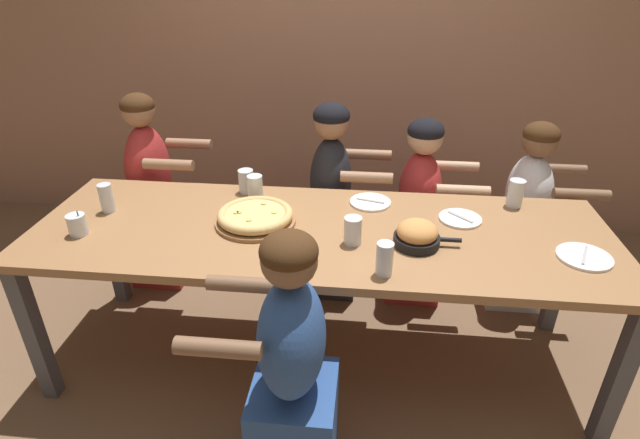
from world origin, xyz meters
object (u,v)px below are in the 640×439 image
(drinking_glass_e, at_px, (107,199))
(diner_near_center, at_px, (292,378))
(pizza_board_main, at_px, (255,217))
(drinking_glass_d, at_px, (515,195))
(drinking_glass_a, at_px, (353,232))
(drinking_glass_f, at_px, (246,182))
(drinking_glass_b, at_px, (384,261))
(empty_plate_c, at_px, (460,219))
(diner_far_left, at_px, (154,200))
(skillet_bowl, at_px, (417,235))
(diner_far_right, at_px, (523,224))
(cocktail_glass_blue, at_px, (77,226))
(empty_plate_b, at_px, (370,202))
(drinking_glass_c, at_px, (255,188))
(empty_plate_a, at_px, (584,257))
(diner_far_center, at_px, (331,209))
(diner_far_midright, at_px, (417,218))

(drinking_glass_e, relative_size, diner_near_center, 0.12)
(pizza_board_main, xyz_separation_m, drinking_glass_d, (1.24, 0.31, 0.03))
(drinking_glass_a, bearing_deg, drinking_glass_d, 29.53)
(pizza_board_main, xyz_separation_m, drinking_glass_f, (-0.12, 0.33, 0.02))
(drinking_glass_b, height_order, drinking_glass_d, drinking_glass_b)
(empty_plate_c, xyz_separation_m, diner_far_left, (-1.75, 0.50, -0.24))
(skillet_bowl, distance_m, diner_far_right, 1.07)
(skillet_bowl, height_order, drinking_glass_f, drinking_glass_f)
(pizza_board_main, height_order, cocktail_glass_blue, cocktail_glass_blue)
(drinking_glass_f, bearing_deg, drinking_glass_e, -155.18)
(empty_plate_b, relative_size, drinking_glass_e, 1.45)
(skillet_bowl, bearing_deg, drinking_glass_d, 40.34)
(drinking_glass_d, distance_m, drinking_glass_e, 2.00)
(drinking_glass_e, distance_m, drinking_glass_f, 0.68)
(pizza_board_main, bearing_deg, drinking_glass_c, 102.24)
(drinking_glass_a, xyz_separation_m, drinking_glass_c, (-0.51, 0.38, 0.01))
(empty_plate_a, bearing_deg, diner_far_left, 160.38)
(diner_far_center, bearing_deg, drinking_glass_c, -43.00)
(empty_plate_a, height_order, drinking_glass_d, drinking_glass_d)
(empty_plate_c, xyz_separation_m, diner_far_right, (0.46, 0.50, -0.28))
(empty_plate_b, distance_m, empty_plate_c, 0.45)
(empty_plate_c, distance_m, drinking_glass_b, 0.61)
(drinking_glass_b, xyz_separation_m, diner_far_center, (-0.29, 0.99, -0.29))
(diner_far_center, bearing_deg, drinking_glass_d, 71.06)
(drinking_glass_b, relative_size, diner_near_center, 0.12)
(pizza_board_main, relative_size, diner_far_right, 0.34)
(drinking_glass_d, height_order, drinking_glass_f, drinking_glass_d)
(skillet_bowl, relative_size, drinking_glass_a, 2.34)
(diner_far_right, bearing_deg, drinking_glass_f, -78.89)
(skillet_bowl, relative_size, empty_plate_b, 1.41)
(pizza_board_main, relative_size, drinking_glass_e, 2.65)
(empty_plate_b, bearing_deg, diner_far_left, 164.37)
(skillet_bowl, distance_m, empty_plate_c, 0.34)
(empty_plate_b, relative_size, diner_far_midright, 0.18)
(drinking_glass_a, bearing_deg, skillet_bowl, 2.78)
(cocktail_glass_blue, height_order, drinking_glass_d, drinking_glass_d)
(diner_far_center, height_order, diner_far_midright, diner_far_center)
(skillet_bowl, bearing_deg, drinking_glass_a, -177.22)
(empty_plate_a, distance_m, diner_far_center, 1.39)
(drinking_glass_e, bearing_deg, empty_plate_c, 2.98)
(drinking_glass_e, relative_size, diner_far_center, 0.12)
(skillet_bowl, bearing_deg, drinking_glass_b, -121.03)
(drinking_glass_a, distance_m, diner_near_center, 0.67)
(drinking_glass_b, bearing_deg, drinking_glass_e, 163.26)
(drinking_glass_d, xyz_separation_m, diner_far_right, (0.18, 0.32, -0.33))
(diner_near_center, bearing_deg, drinking_glass_a, -18.72)
(diner_near_center, bearing_deg, empty_plate_b, -15.26)
(empty_plate_b, xyz_separation_m, diner_far_right, (0.89, 0.37, -0.28))
(pizza_board_main, relative_size, diner_near_center, 0.33)
(drinking_glass_e, relative_size, diner_far_right, 0.13)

